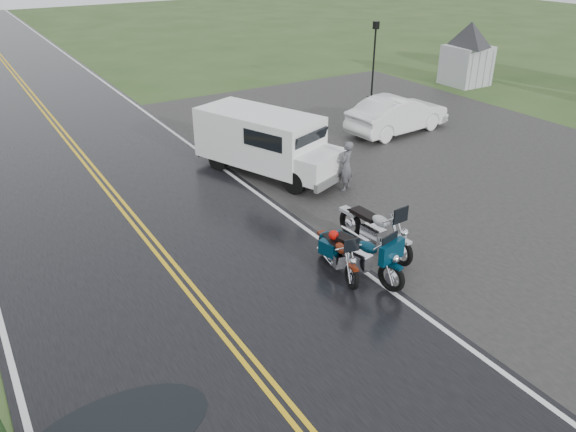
# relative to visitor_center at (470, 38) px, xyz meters

# --- Properties ---
(ground) EXTENTS (120.00, 120.00, 0.00)m
(ground) POSITION_rel_visitor_center_xyz_m (-20.00, -12.00, -2.40)
(ground) COLOR #2D471E
(ground) RESTS_ON ground
(road) EXTENTS (8.00, 100.00, 0.04)m
(road) POSITION_rel_visitor_center_xyz_m (-20.00, -2.00, -2.38)
(road) COLOR black
(road) RESTS_ON ground
(parking_pad) EXTENTS (14.00, 24.00, 0.03)m
(parking_pad) POSITION_rel_visitor_center_xyz_m (-9.00, -7.00, -2.38)
(parking_pad) COLOR black
(parking_pad) RESTS_ON ground
(visitor_center) EXTENTS (16.00, 10.00, 4.80)m
(visitor_center) POSITION_rel_visitor_center_xyz_m (0.00, 0.00, 0.00)
(visitor_center) COLOR #A8AAAD
(visitor_center) RESTS_ON ground
(motorcycle_red) EXTENTS (1.12, 2.13, 1.20)m
(motorcycle_red) POSITION_rel_visitor_center_xyz_m (-16.91, -12.23, -1.80)
(motorcycle_red) COLOR #581A0A
(motorcycle_red) RESTS_ON ground
(motorcycle_teal) EXTENTS (1.38, 2.50, 1.40)m
(motorcycle_teal) POSITION_rel_visitor_center_xyz_m (-16.23, -12.77, -1.70)
(motorcycle_teal) COLOR #052B3E
(motorcycle_teal) RESTS_ON ground
(motorcycle_silver) EXTENTS (1.07, 2.54, 1.47)m
(motorcycle_silver) POSITION_rel_visitor_center_xyz_m (-15.32, -12.06, -1.67)
(motorcycle_silver) COLOR #B0B4B9
(motorcycle_silver) RESTS_ON ground
(van_white) EXTENTS (3.74, 5.65, 2.08)m
(van_white) POSITION_rel_visitor_center_xyz_m (-15.19, -7.16, -1.36)
(van_white) COLOR white
(van_white) RESTS_ON ground
(person_at_van) EXTENTS (0.68, 0.61, 1.56)m
(person_at_van) POSITION_rel_visitor_center_xyz_m (-13.68, -7.72, -1.62)
(person_at_van) COLOR #4D4C51
(person_at_van) RESTS_ON ground
(sedan_white) EXTENTS (4.55, 1.93, 1.46)m
(sedan_white) POSITION_rel_visitor_center_xyz_m (-8.51, -4.26, -1.67)
(sedan_white) COLOR white
(sedan_white) RESTS_ON ground
(lamp_post_far_right) EXTENTS (0.31, 0.31, 3.63)m
(lamp_post_far_right) POSITION_rel_visitor_center_xyz_m (-5.97, 0.41, -0.59)
(lamp_post_far_right) COLOR black
(lamp_post_far_right) RESTS_ON ground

